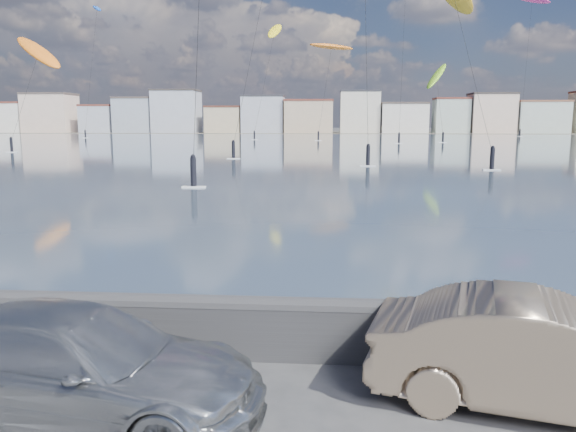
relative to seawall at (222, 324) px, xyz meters
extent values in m
cube|color=#2E4255|center=(0.00, 88.80, -0.58)|extent=(500.00, 177.00, 0.00)
cube|color=#4C473D|center=(0.00, 197.30, -0.57)|extent=(500.00, 60.00, 0.00)
cube|color=#28282B|center=(0.00, 0.00, -0.13)|extent=(400.00, 0.35, 0.90)
cylinder|color=#28282B|center=(0.00, 0.00, 0.32)|extent=(400.00, 0.36, 0.36)
cube|color=white|center=(-112.00, 183.30, 4.42)|extent=(14.00, 11.00, 10.00)
cube|color=brown|center=(-112.00, 183.30, 9.72)|extent=(14.28, 11.22, 0.60)
cube|color=beige|center=(-96.50, 183.30, 5.92)|extent=(16.00, 12.00, 13.00)
cube|color=#4C423D|center=(-96.50, 183.30, 12.72)|extent=(16.32, 12.24, 0.60)
cube|color=#B2B7C6|center=(-79.00, 183.30, 3.92)|extent=(11.00, 10.00, 9.00)
cube|color=brown|center=(-79.00, 183.30, 8.72)|extent=(11.22, 10.20, 0.60)
cube|color=#9EA8B7|center=(-66.00, 183.30, 5.17)|extent=(13.00, 11.00, 11.50)
cube|color=#4C423D|center=(-66.00, 183.30, 11.22)|extent=(13.26, 11.22, 0.60)
cube|color=#B2B7C6|center=(-51.50, 183.30, 6.42)|extent=(15.00, 12.00, 14.00)
cube|color=#383330|center=(-51.50, 183.30, 13.72)|extent=(15.30, 12.24, 0.60)
cube|color=beige|center=(-35.00, 183.30, 3.67)|extent=(12.00, 10.00, 8.50)
cube|color=#562D23|center=(-35.00, 183.30, 8.22)|extent=(12.24, 10.20, 0.60)
cube|color=#B2B7C6|center=(-21.50, 183.30, 5.42)|extent=(14.00, 11.00, 12.00)
cube|color=#2D2D33|center=(-21.50, 183.30, 11.72)|extent=(14.28, 11.22, 0.60)
cube|color=#CCB293|center=(-6.00, 183.30, 4.67)|extent=(16.00, 13.00, 10.50)
cube|color=brown|center=(-6.00, 183.30, 10.22)|extent=(16.32, 13.26, 0.60)
cube|color=silver|center=(11.00, 183.30, 6.17)|extent=(13.00, 10.00, 13.50)
cube|color=#2D2D33|center=(11.00, 183.30, 13.22)|extent=(13.26, 10.20, 0.60)
cube|color=white|center=(25.50, 183.30, 4.17)|extent=(15.00, 12.00, 9.50)
cube|color=#4C423D|center=(25.50, 183.30, 9.22)|extent=(15.30, 12.24, 0.60)
cube|color=#B7C6BC|center=(41.00, 183.30, 4.92)|extent=(11.00, 9.00, 11.00)
cube|color=brown|center=(41.00, 183.30, 10.72)|extent=(11.22, 9.18, 0.60)
cube|color=beige|center=(54.00, 183.30, 5.67)|extent=(14.00, 11.00, 12.50)
cube|color=#383330|center=(54.00, 183.30, 12.22)|extent=(14.28, 11.22, 0.60)
cube|color=#B7C6BC|center=(69.50, 183.30, 4.42)|extent=(16.00, 12.00, 10.00)
cube|color=brown|center=(69.50, 183.30, 9.72)|extent=(16.32, 12.24, 0.60)
imported|color=#B1B5B8|center=(-1.54, -2.05, 0.15)|extent=(5.28, 2.68, 1.47)
imported|color=tan|center=(4.73, -1.34, 0.20)|extent=(4.98, 2.74, 1.55)
cube|color=white|center=(-6.41, 23.99, -0.53)|extent=(1.40, 0.42, 0.08)
cylinder|color=black|center=(-6.41, 23.99, 0.37)|extent=(0.36, 0.36, 1.70)
sphere|color=black|center=(-6.41, 23.99, 1.27)|extent=(0.28, 0.28, 0.28)
cylinder|color=black|center=(-6.80, 28.18, 10.72)|extent=(0.80, 8.41, 20.02)
cube|color=white|center=(50.54, 142.69, -0.53)|extent=(1.40, 0.42, 0.08)
cylinder|color=black|center=(50.54, 142.69, 0.37)|extent=(0.36, 0.36, 1.70)
sphere|color=black|center=(50.54, 142.69, 1.27)|extent=(0.28, 0.28, 0.28)
cylinder|color=black|center=(52.40, 147.18, 17.95)|extent=(3.77, 9.02, 34.47)
cube|color=white|center=(-8.53, 49.83, -0.53)|extent=(1.40, 0.42, 0.08)
cylinder|color=black|center=(-8.53, 49.83, 0.37)|extent=(0.36, 0.36, 1.70)
sphere|color=black|center=(-8.53, 49.83, 1.27)|extent=(0.28, 0.28, 0.28)
cylinder|color=black|center=(-6.90, 54.17, 11.60)|extent=(3.28, 8.73, 21.78)
cube|color=white|center=(4.97, 40.93, -0.53)|extent=(1.40, 0.42, 0.08)
cylinder|color=black|center=(4.97, 40.93, 0.37)|extent=(0.36, 0.36, 1.70)
sphere|color=black|center=(4.97, 40.93, 1.27)|extent=(0.28, 0.28, 0.28)
cube|color=white|center=(14.70, 37.67, -0.53)|extent=(1.40, 0.42, 0.08)
cylinder|color=black|center=(14.70, 37.67, 0.37)|extent=(0.36, 0.36, 1.70)
sphere|color=black|center=(14.70, 37.67, 1.27)|extent=(0.28, 0.28, 0.28)
cylinder|color=black|center=(14.02, 43.82, 8.34)|extent=(1.38, 12.32, 15.26)
ellipsoid|color=orange|center=(1.49, 115.97, 19.11)|extent=(10.73, 7.73, 1.59)
cube|color=white|center=(-0.99, 106.87, -0.53)|extent=(1.40, 0.42, 0.08)
cylinder|color=black|center=(-0.99, 106.87, 0.37)|extent=(0.36, 0.36, 1.70)
sphere|color=black|center=(-0.99, 106.87, 1.27)|extent=(0.28, 0.28, 0.28)
cylinder|color=black|center=(0.25, 111.42, 9.91)|extent=(2.51, 9.13, 18.40)
ellipsoid|color=blue|center=(-56.52, 132.19, 30.85)|extent=(5.09, 7.62, 3.41)
cube|color=white|center=(-56.40, 120.97, -0.53)|extent=(1.40, 0.42, 0.08)
cylinder|color=black|center=(-56.40, 120.97, 0.37)|extent=(0.36, 0.36, 1.70)
sphere|color=black|center=(-56.40, 120.97, 1.27)|extent=(0.28, 0.28, 0.28)
cylinder|color=black|center=(-56.46, 126.58, 15.78)|extent=(0.15, 11.25, 30.14)
cube|color=white|center=(13.66, 92.77, -0.53)|extent=(1.40, 0.42, 0.08)
cylinder|color=black|center=(13.66, 92.77, 0.37)|extent=(0.36, 0.36, 1.70)
sphere|color=black|center=(13.66, 92.77, 1.27)|extent=(0.28, 0.28, 0.28)
cylinder|color=black|center=(14.69, 99.89, 16.64)|extent=(2.09, 14.27, 31.86)
ellipsoid|color=orange|center=(-41.69, 73.86, 13.38)|extent=(9.96, 7.06, 6.54)
cube|color=white|center=(-38.81, 59.94, -0.53)|extent=(1.40, 0.42, 0.08)
cylinder|color=black|center=(-38.81, 59.94, 0.37)|extent=(0.36, 0.36, 1.70)
sphere|color=black|center=(-38.81, 59.94, 1.27)|extent=(0.28, 0.28, 0.28)
cylinder|color=black|center=(-40.25, 66.90, 7.05)|extent=(2.91, 13.94, 12.68)
ellipsoid|color=yellow|center=(-11.88, 127.04, 24.20)|extent=(4.08, 7.77, 5.36)
cube|color=white|center=(-14.75, 111.21, -0.53)|extent=(1.40, 0.42, 0.08)
cylinder|color=black|center=(-14.75, 111.21, 0.37)|extent=(0.36, 0.36, 1.70)
sphere|color=black|center=(-14.75, 111.21, 1.27)|extent=(0.28, 0.28, 0.28)
cylinder|color=black|center=(-13.31, 119.13, 12.46)|extent=(2.90, 15.87, 23.49)
ellipsoid|color=#8CD826|center=(22.28, 107.15, 12.16)|extent=(6.64, 9.39, 7.05)
cube|color=white|center=(22.36, 98.20, -0.53)|extent=(1.40, 0.42, 0.08)
cylinder|color=black|center=(22.36, 98.20, 0.37)|extent=(0.36, 0.36, 1.70)
sphere|color=black|center=(22.36, 98.20, 1.27)|extent=(0.28, 0.28, 0.28)
cylinder|color=black|center=(22.32, 102.68, 6.44)|extent=(0.11, 8.97, 11.46)
camera|label=1|loc=(1.78, -8.79, 3.33)|focal=35.00mm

